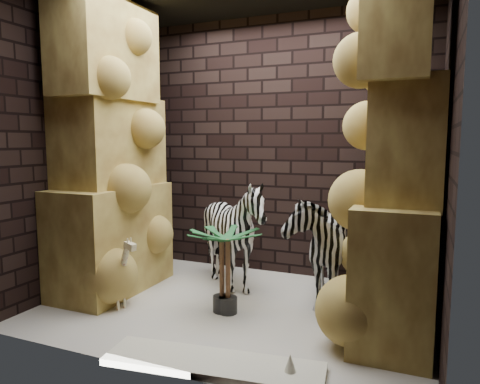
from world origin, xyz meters
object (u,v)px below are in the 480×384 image
at_px(palm_front, 222,271).
at_px(surfboard, 213,364).
at_px(palm_back, 228,271).
at_px(giraffe_toy, 114,270).
at_px(zebra_left, 234,240).
at_px(zebra_right, 317,237).

bearing_deg(palm_front, surfboard, -68.63).
bearing_deg(palm_back, surfboard, -72.02).
height_order(giraffe_toy, surfboard, giraffe_toy).
distance_m(zebra_left, palm_front, 0.65).
height_order(zebra_right, zebra_left, zebra_right).
relative_size(zebra_left, palm_front, 1.53).
bearing_deg(zebra_left, palm_front, -82.14).
bearing_deg(giraffe_toy, palm_front, 30.67).
relative_size(zebra_left, surfboard, 0.76).
height_order(zebra_right, surfboard, zebra_right).
distance_m(palm_front, surfboard, 1.06).
xyz_separation_m(zebra_left, palm_back, (0.21, -0.62, -0.14)).
bearing_deg(zebra_right, giraffe_toy, -162.69).
xyz_separation_m(zebra_right, surfboard, (-0.37, -1.56, -0.62)).
distance_m(giraffe_toy, palm_front, 1.03).
bearing_deg(surfboard, zebra_left, 100.98).
bearing_deg(palm_front, giraffe_toy, -163.49).
xyz_separation_m(zebra_left, giraffe_toy, (-0.84, -0.91, -0.18)).
xyz_separation_m(palm_front, palm_back, (0.07, -0.01, 0.01)).
relative_size(zebra_right, palm_front, 1.65).
distance_m(zebra_right, palm_back, 0.96).
height_order(zebra_left, surfboard, zebra_left).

